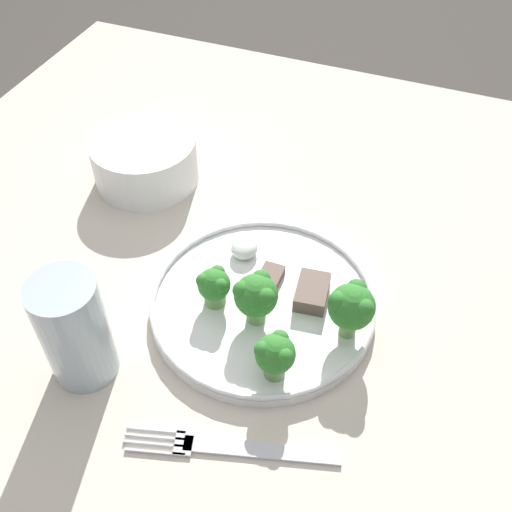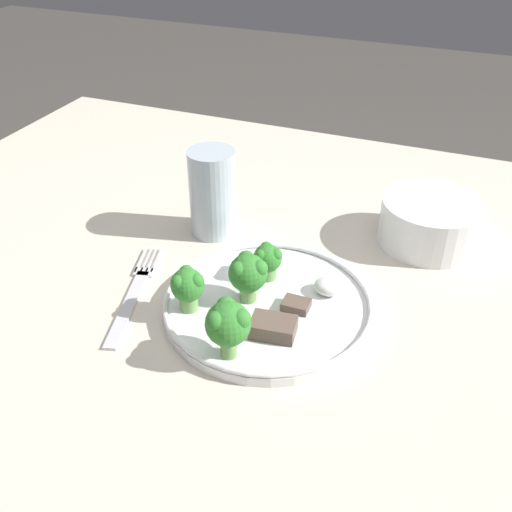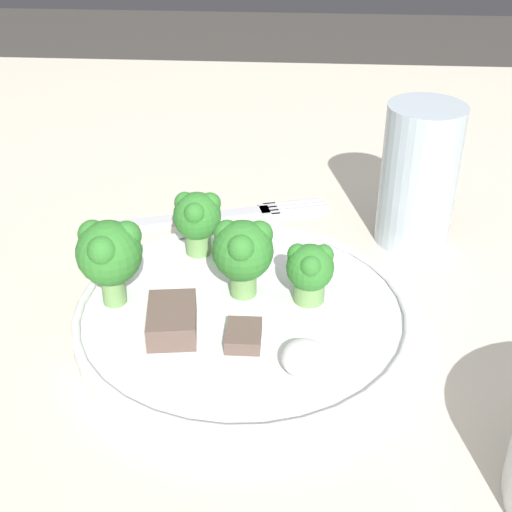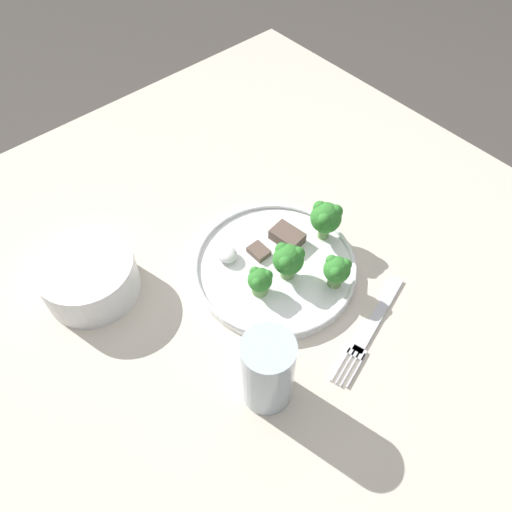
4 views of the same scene
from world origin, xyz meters
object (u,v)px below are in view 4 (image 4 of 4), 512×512
(cream_bowl, at_px, (89,277))
(drinking_glass, at_px, (267,373))
(dinner_plate, at_px, (275,267))
(fork, at_px, (371,327))

(cream_bowl, relative_size, drinking_glass, 1.12)
(dinner_plate, bearing_deg, cream_bowl, 55.93)
(dinner_plate, bearing_deg, fork, -168.52)
(fork, relative_size, cream_bowl, 1.43)
(dinner_plate, distance_m, cream_bowl, 0.27)
(dinner_plate, xyz_separation_m, cream_bowl, (0.15, 0.23, 0.02))
(dinner_plate, height_order, cream_bowl, cream_bowl)
(fork, distance_m, cream_bowl, 0.41)
(fork, bearing_deg, dinner_plate, 11.48)
(fork, height_order, cream_bowl, cream_bowl)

